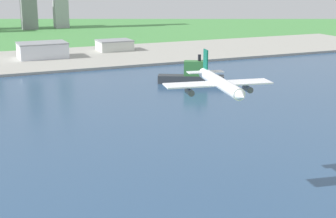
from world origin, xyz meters
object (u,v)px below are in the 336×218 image
(airplane_landing, at_px, (220,83))
(warehouse_main, at_px, (42,50))
(warehouse_annex, at_px, (114,45))
(container_barge, at_px, (193,75))

(airplane_landing, bearing_deg, warehouse_main, 90.09)
(airplane_landing, relative_size, warehouse_main, 0.92)
(airplane_landing, bearing_deg, warehouse_annex, 77.92)
(container_barge, bearing_deg, airplane_landing, -113.81)
(airplane_landing, distance_m, container_barge, 221.49)
(airplane_landing, relative_size, container_barge, 0.87)
(airplane_landing, bearing_deg, container_barge, 66.19)
(warehouse_main, distance_m, warehouse_annex, 85.00)
(airplane_landing, xyz_separation_m, container_barge, (87.99, 199.40, -39.42))
(container_barge, bearing_deg, warehouse_annex, 91.86)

